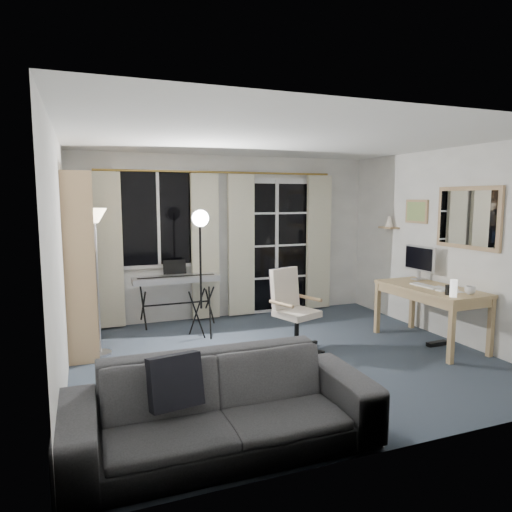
{
  "coord_description": "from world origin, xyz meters",
  "views": [
    {
      "loc": [
        -2.05,
        -4.5,
        1.79
      ],
      "look_at": [
        -0.2,
        0.35,
        1.12
      ],
      "focal_mm": 32.0,
      "sensor_mm": 36.0,
      "label": 1
    }
  ],
  "objects_px": {
    "office_chair": "(290,302)",
    "monitor": "(420,259)",
    "studio_light": "(200,233)",
    "bookshelf": "(77,269)",
    "keyboard_piano": "(176,280)",
    "desk": "(431,294)",
    "torchiere_lamp": "(95,238)",
    "mug": "(470,289)",
    "sofa": "(222,391)"
  },
  "relations": [
    {
      "from": "keyboard_piano",
      "to": "monitor",
      "type": "bearing_deg",
      "value": -25.86
    },
    {
      "from": "studio_light",
      "to": "desk",
      "type": "xyz_separation_m",
      "value": [
        2.56,
        -1.2,
        -0.73
      ]
    },
    {
      "from": "office_chair",
      "to": "mug",
      "type": "xyz_separation_m",
      "value": [
        1.79,
        -0.92,
        0.2
      ]
    },
    {
      "from": "studio_light",
      "to": "sofa",
      "type": "xyz_separation_m",
      "value": [
        -0.5,
        -2.58,
        -0.92
      ]
    },
    {
      "from": "bookshelf",
      "to": "torchiere_lamp",
      "type": "distance_m",
      "value": 0.46
    },
    {
      "from": "bookshelf",
      "to": "monitor",
      "type": "height_order",
      "value": "bookshelf"
    },
    {
      "from": "monitor",
      "to": "keyboard_piano",
      "type": "bearing_deg",
      "value": 151.98
    },
    {
      "from": "studio_light",
      "to": "office_chair",
      "type": "height_order",
      "value": "studio_light"
    },
    {
      "from": "torchiere_lamp",
      "to": "bookshelf",
      "type": "bearing_deg",
      "value": 138.79
    },
    {
      "from": "monitor",
      "to": "torchiere_lamp",
      "type": "bearing_deg",
      "value": 169.59
    },
    {
      "from": "studio_light",
      "to": "bookshelf",
      "type": "bearing_deg",
      "value": -169.8
    },
    {
      "from": "mug",
      "to": "monitor",
      "type": "bearing_deg",
      "value": 84.19
    },
    {
      "from": "torchiere_lamp",
      "to": "monitor",
      "type": "bearing_deg",
      "value": -8.2
    },
    {
      "from": "studio_light",
      "to": "office_chair",
      "type": "relative_size",
      "value": 1.74
    },
    {
      "from": "office_chair",
      "to": "monitor",
      "type": "distance_m",
      "value": 1.93
    },
    {
      "from": "bookshelf",
      "to": "office_chair",
      "type": "xyz_separation_m",
      "value": [
        2.32,
        -0.79,
        -0.41
      ]
    },
    {
      "from": "studio_light",
      "to": "office_chair",
      "type": "bearing_deg",
      "value": -31.53
    },
    {
      "from": "keyboard_piano",
      "to": "office_chair",
      "type": "bearing_deg",
      "value": -54.0
    },
    {
      "from": "torchiere_lamp",
      "to": "mug",
      "type": "height_order",
      "value": "torchiere_lamp"
    },
    {
      "from": "studio_light",
      "to": "desk",
      "type": "bearing_deg",
      "value": -14.75
    },
    {
      "from": "studio_light",
      "to": "monitor",
      "type": "relative_size",
      "value": 3.28
    },
    {
      "from": "bookshelf",
      "to": "office_chair",
      "type": "bearing_deg",
      "value": -17.61
    },
    {
      "from": "office_chair",
      "to": "monitor",
      "type": "xyz_separation_m",
      "value": [
        1.89,
        0.03,
        0.41
      ]
    },
    {
      "from": "office_chair",
      "to": "studio_light",
      "type": "bearing_deg",
      "value": 117.78
    },
    {
      "from": "bookshelf",
      "to": "desk",
      "type": "height_order",
      "value": "bookshelf"
    },
    {
      "from": "monitor",
      "to": "desk",
      "type": "bearing_deg",
      "value": -115.82
    },
    {
      "from": "keyboard_piano",
      "to": "office_chair",
      "type": "height_order",
      "value": "office_chair"
    },
    {
      "from": "monitor",
      "to": "mug",
      "type": "relative_size",
      "value": 4.4
    },
    {
      "from": "sofa",
      "to": "keyboard_piano",
      "type": "bearing_deg",
      "value": 85.41
    },
    {
      "from": "desk",
      "to": "keyboard_piano",
      "type": "bearing_deg",
      "value": 143.49
    },
    {
      "from": "keyboard_piano",
      "to": "bookshelf",
      "type": "bearing_deg",
      "value": -152.26
    },
    {
      "from": "sofa",
      "to": "office_chair",
      "type": "bearing_deg",
      "value": 53.53
    },
    {
      "from": "bookshelf",
      "to": "office_chair",
      "type": "distance_m",
      "value": 2.48
    },
    {
      "from": "bookshelf",
      "to": "torchiere_lamp",
      "type": "xyz_separation_m",
      "value": [
        0.21,
        -0.18,
        0.36
      ]
    },
    {
      "from": "studio_light",
      "to": "torchiere_lamp",
      "type": "bearing_deg",
      "value": -161.39
    },
    {
      "from": "bookshelf",
      "to": "studio_light",
      "type": "bearing_deg",
      "value": 0.96
    },
    {
      "from": "office_chair",
      "to": "sofa",
      "type": "xyz_separation_m",
      "value": [
        -1.37,
        -1.79,
        -0.14
      ]
    },
    {
      "from": "keyboard_piano",
      "to": "studio_light",
      "type": "height_order",
      "value": "studio_light"
    },
    {
      "from": "desk",
      "to": "mug",
      "type": "bearing_deg",
      "value": -80.9
    },
    {
      "from": "desk",
      "to": "monitor",
      "type": "relative_size",
      "value": 2.64
    },
    {
      "from": "mug",
      "to": "keyboard_piano",
      "type": "bearing_deg",
      "value": 140.18
    },
    {
      "from": "studio_light",
      "to": "monitor",
      "type": "xyz_separation_m",
      "value": [
        2.76,
        -0.75,
        -0.37
      ]
    },
    {
      "from": "studio_light",
      "to": "keyboard_piano",
      "type": "bearing_deg",
      "value": 115.98
    },
    {
      "from": "torchiere_lamp",
      "to": "studio_light",
      "type": "relative_size",
      "value": 0.99
    },
    {
      "from": "keyboard_piano",
      "to": "desk",
      "type": "relative_size",
      "value": 0.88
    },
    {
      "from": "studio_light",
      "to": "desk",
      "type": "distance_m",
      "value": 2.92
    },
    {
      "from": "office_chair",
      "to": "monitor",
      "type": "bearing_deg",
      "value": -19.37
    },
    {
      "from": "torchiere_lamp",
      "to": "keyboard_piano",
      "type": "distance_m",
      "value": 1.52
    },
    {
      "from": "bookshelf",
      "to": "keyboard_piano",
      "type": "bearing_deg",
      "value": 28.97
    },
    {
      "from": "bookshelf",
      "to": "sofa",
      "type": "bearing_deg",
      "value": -68.6
    }
  ]
}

